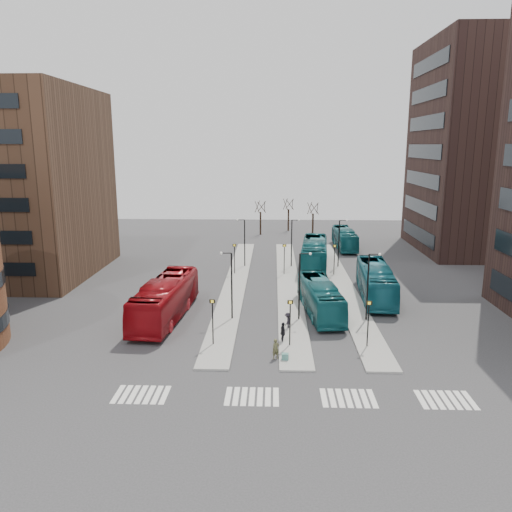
{
  "coord_description": "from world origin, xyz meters",
  "views": [
    {
      "loc": [
        0.25,
        -24.54,
        15.4
      ],
      "look_at": [
        -1.39,
        22.09,
        5.0
      ],
      "focal_mm": 35.0,
      "sensor_mm": 36.0,
      "label": 1
    }
  ],
  "objects_px": {
    "suitcase": "(285,357)",
    "commuter_b": "(283,333)",
    "teal_bus_c": "(376,282)",
    "red_bus": "(165,299)",
    "teal_bus_a": "(320,298)",
    "commuter_c": "(288,321)",
    "teal_bus_d": "(345,239)",
    "teal_bus_b": "(314,254)",
    "traveller": "(276,349)",
    "commuter_a": "(171,313)"
  },
  "relations": [
    {
      "from": "suitcase",
      "to": "commuter_b",
      "type": "relative_size",
      "value": 0.36
    },
    {
      "from": "teal_bus_c",
      "to": "red_bus",
      "type": "bearing_deg",
      "value": -156.81
    },
    {
      "from": "teal_bus_a",
      "to": "commuter_c",
      "type": "height_order",
      "value": "teal_bus_a"
    },
    {
      "from": "suitcase",
      "to": "teal_bus_a",
      "type": "distance_m",
      "value": 11.37
    },
    {
      "from": "red_bus",
      "to": "teal_bus_d",
      "type": "relative_size",
      "value": 1.2
    },
    {
      "from": "teal_bus_a",
      "to": "teal_bus_c",
      "type": "relative_size",
      "value": 0.89
    },
    {
      "from": "commuter_b",
      "to": "suitcase",
      "type": "bearing_deg",
      "value": 167.97
    },
    {
      "from": "teal_bus_b",
      "to": "traveller",
      "type": "bearing_deg",
      "value": -94.47
    },
    {
      "from": "suitcase",
      "to": "commuter_c",
      "type": "bearing_deg",
      "value": 92.91
    },
    {
      "from": "teal_bus_b",
      "to": "commuter_a",
      "type": "xyz_separation_m",
      "value": [
        -14.34,
        -20.5,
        -1.02
      ]
    },
    {
      "from": "teal_bus_c",
      "to": "commuter_a",
      "type": "height_order",
      "value": "teal_bus_c"
    },
    {
      "from": "suitcase",
      "to": "teal_bus_b",
      "type": "xyz_separation_m",
      "value": [
        4.35,
        28.63,
        1.52
      ]
    },
    {
      "from": "commuter_c",
      "to": "teal_bus_d",
      "type": "bearing_deg",
      "value": -177.19
    },
    {
      "from": "suitcase",
      "to": "teal_bus_c",
      "type": "bearing_deg",
      "value": 64.8
    },
    {
      "from": "suitcase",
      "to": "commuter_a",
      "type": "distance_m",
      "value": 12.9
    },
    {
      "from": "teal_bus_d",
      "to": "commuter_b",
      "type": "distance_m",
      "value": 38.9
    },
    {
      "from": "teal_bus_b",
      "to": "commuter_b",
      "type": "relative_size",
      "value": 7.72
    },
    {
      "from": "teal_bus_a",
      "to": "teal_bus_c",
      "type": "xyz_separation_m",
      "value": [
        6.13,
        5.09,
        0.19
      ]
    },
    {
      "from": "suitcase",
      "to": "commuter_b",
      "type": "bearing_deg",
      "value": 97.6
    },
    {
      "from": "teal_bus_b",
      "to": "suitcase",
      "type": "bearing_deg",
      "value": -93.0
    },
    {
      "from": "red_bus",
      "to": "commuter_c",
      "type": "height_order",
      "value": "red_bus"
    },
    {
      "from": "red_bus",
      "to": "traveller",
      "type": "height_order",
      "value": "red_bus"
    },
    {
      "from": "teal_bus_d",
      "to": "commuter_c",
      "type": "height_order",
      "value": "teal_bus_d"
    },
    {
      "from": "red_bus",
      "to": "teal_bus_b",
      "type": "bearing_deg",
      "value": 57.21
    },
    {
      "from": "teal_bus_b",
      "to": "commuter_a",
      "type": "height_order",
      "value": "teal_bus_b"
    },
    {
      "from": "teal_bus_b",
      "to": "teal_bus_d",
      "type": "bearing_deg",
      "value": 71.58
    },
    {
      "from": "teal_bus_a",
      "to": "red_bus",
      "type": "bearing_deg",
      "value": -178.73
    },
    {
      "from": "red_bus",
      "to": "teal_bus_c",
      "type": "height_order",
      "value": "red_bus"
    },
    {
      "from": "teal_bus_d",
      "to": "commuter_c",
      "type": "relative_size",
      "value": 7.38
    },
    {
      "from": "suitcase",
      "to": "teal_bus_d",
      "type": "height_order",
      "value": "teal_bus_d"
    },
    {
      "from": "suitcase",
      "to": "commuter_c",
      "type": "xyz_separation_m",
      "value": [
        0.35,
        6.47,
        0.43
      ]
    },
    {
      "from": "suitcase",
      "to": "teal_bus_d",
      "type": "relative_size",
      "value": 0.06
    },
    {
      "from": "commuter_a",
      "to": "commuter_c",
      "type": "xyz_separation_m",
      "value": [
        10.35,
        -1.66,
        -0.06
      ]
    },
    {
      "from": "teal_bus_d",
      "to": "traveller",
      "type": "height_order",
      "value": "teal_bus_d"
    },
    {
      "from": "commuter_a",
      "to": "suitcase",
      "type": "bearing_deg",
      "value": 142.76
    },
    {
      "from": "red_bus",
      "to": "teal_bus_d",
      "type": "xyz_separation_m",
      "value": [
        20.54,
        32.17,
        -0.31
      ]
    },
    {
      "from": "red_bus",
      "to": "commuter_b",
      "type": "distance_m",
      "value": 11.88
    },
    {
      "from": "red_bus",
      "to": "traveller",
      "type": "distance_m",
      "value": 13.12
    },
    {
      "from": "red_bus",
      "to": "traveller",
      "type": "xyz_separation_m",
      "value": [
        9.95,
        -8.49,
        -1.06
      ]
    },
    {
      "from": "suitcase",
      "to": "commuter_c",
      "type": "distance_m",
      "value": 6.49
    },
    {
      "from": "suitcase",
      "to": "teal_bus_c",
      "type": "xyz_separation_m",
      "value": [
        9.6,
        15.84,
        1.42
      ]
    },
    {
      "from": "commuter_a",
      "to": "teal_bus_d",
      "type": "bearing_deg",
      "value": -119.23
    },
    {
      "from": "red_bus",
      "to": "teal_bus_a",
      "type": "relative_size",
      "value": 1.19
    },
    {
      "from": "traveller",
      "to": "commuter_a",
      "type": "distance_m",
      "value": 12.08
    },
    {
      "from": "suitcase",
      "to": "teal_bus_d",
      "type": "distance_m",
      "value": 42.3
    },
    {
      "from": "teal_bus_c",
      "to": "commuter_c",
      "type": "height_order",
      "value": "teal_bus_c"
    },
    {
      "from": "teal_bus_b",
      "to": "commuter_a",
      "type": "distance_m",
      "value": 25.04
    },
    {
      "from": "suitcase",
      "to": "teal_bus_c",
      "type": "height_order",
      "value": "teal_bus_c"
    },
    {
      "from": "teal_bus_b",
      "to": "commuter_a",
      "type": "bearing_deg",
      "value": -119.35
    },
    {
      "from": "teal_bus_d",
      "to": "commuter_a",
      "type": "xyz_separation_m",
      "value": [
        -19.91,
        -32.97,
        -0.72
      ]
    }
  ]
}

